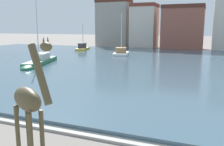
# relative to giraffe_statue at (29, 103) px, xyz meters

# --- Properties ---
(harbor_water) EXTENTS (89.68, 44.58, 0.32)m
(harbor_water) POSITION_rel_giraffe_statue_xyz_m (0.58, 25.48, -2.25)
(harbor_water) COLOR #3D5666
(harbor_water) RESTS_ON ground
(quay_edge_coping) EXTENTS (89.68, 0.50, 0.12)m
(quay_edge_coping) POSITION_rel_giraffe_statue_xyz_m (0.58, 2.95, -2.35)
(quay_edge_coping) COLOR #ADA89E
(quay_edge_coping) RESTS_ON ground
(giraffe_statue) EXTENTS (2.57, 1.52, 4.71)m
(giraffe_statue) POSITION_rel_giraffe_statue_xyz_m (0.00, 0.00, 0.00)
(giraffe_statue) COLOR #4C4228
(giraffe_statue) RESTS_ON ground
(sailboat_yellow) EXTENTS (3.64, 6.92, 5.77)m
(sailboat_yellow) POSITION_rel_giraffe_statue_xyz_m (-19.00, 39.09, -1.85)
(sailboat_yellow) COLOR gold
(sailboat_yellow) RESTS_ON ground
(sailboat_green) EXTENTS (4.48, 9.49, 9.75)m
(sailboat_green) POSITION_rel_giraffe_statue_xyz_m (-14.28, 18.60, -1.83)
(sailboat_green) COLOR #236B42
(sailboat_green) RESTS_ON ground
(sailboat_white) EXTENTS (3.62, 6.27, 7.26)m
(sailboat_white) POSITION_rel_giraffe_statue_xyz_m (-8.30, 32.97, -1.88)
(sailboat_white) COLOR white
(sailboat_white) RESTS_ON ground
(townhouse_narrow_midrow) EXTENTS (8.40, 5.46, 11.78)m
(townhouse_narrow_midrow) POSITION_rel_giraffe_statue_xyz_m (-17.42, 53.00, 3.50)
(townhouse_narrow_midrow) COLOR gray
(townhouse_narrow_midrow) RESTS_ON ground
(townhouse_tall_gabled) EXTENTS (5.84, 6.31, 10.34)m
(townhouse_tall_gabled) POSITION_rel_giraffe_statue_xyz_m (-8.97, 51.23, 2.78)
(townhouse_tall_gabled) COLOR beige
(townhouse_tall_gabled) RESTS_ON ground
(townhouse_wide_warehouse) EXTENTS (8.88, 7.66, 9.68)m
(townhouse_wide_warehouse) POSITION_rel_giraffe_statue_xyz_m (-0.01, 50.66, 2.45)
(townhouse_wide_warehouse) COLOR #8E5142
(townhouse_wide_warehouse) RESTS_ON ground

